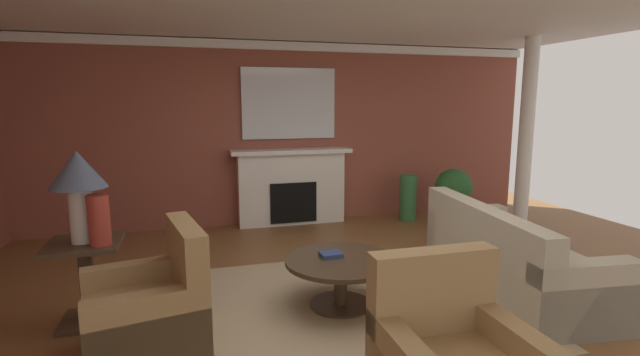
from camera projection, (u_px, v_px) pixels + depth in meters
The scene contains 16 objects.
ground_plane at pixel (355, 303), 4.21m from camera, with size 9.75×9.75×0.00m, color brown.
wall_fireplace at pixel (285, 134), 6.94m from camera, with size 8.10×0.12×2.72m, color brown.
crown_moulding at pixel (285, 46), 6.66m from camera, with size 8.10×0.08×0.12m, color white.
area_rug at pixel (341, 305), 4.14m from camera, with size 3.00×2.52×0.01m, color tan.
fireplace at pixel (292, 189), 6.89m from camera, with size 1.80×0.35×1.14m.
mantel_mirror at pixel (289, 104), 6.80m from camera, with size 1.41×0.04×1.04m, color silver.
sofa at pixel (509, 261), 4.46m from camera, with size 1.12×2.18×0.85m.
armchair_near_window at pixel (150, 313), 3.33m from camera, with size 0.94×0.94×0.95m.
coffee_table at pixel (341, 271), 4.09m from camera, with size 1.00×1.00×0.45m.
side_table at pixel (87, 277), 3.78m from camera, with size 0.56×0.56×0.70m.
table_lamp at pixel (78, 179), 3.65m from camera, with size 0.44×0.44×0.75m.
vase_tall_corner at pixel (408, 198), 7.12m from camera, with size 0.27×0.27×0.72m, color #33703D.
vase_on_side_table at pixel (99, 220), 3.63m from camera, with size 0.17×0.17×0.41m, color #9E3328.
book_red_cover at pixel (331, 255), 4.12m from camera, with size 0.19×0.15×0.04m, color navy.
potted_plant at pixel (453, 191), 6.97m from camera, with size 0.56×0.56×0.83m.
column_white at pixel (526, 136), 6.45m from camera, with size 0.20×0.20×2.72m, color white.
Camera 1 is at (-1.40, -3.72, 1.83)m, focal length 25.64 mm.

